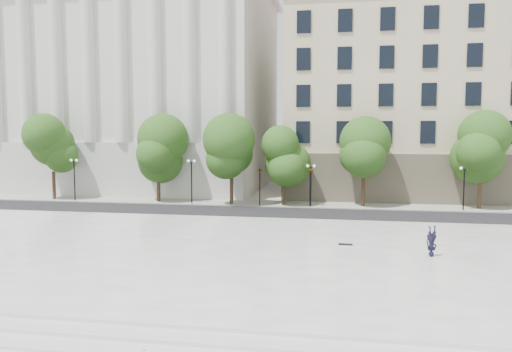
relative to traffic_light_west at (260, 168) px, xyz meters
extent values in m
plane|color=#AAA8A1|center=(-0.20, -22.30, -3.76)|extent=(160.00, 160.00, 0.00)
cube|color=white|center=(-0.20, -19.30, -3.53)|extent=(44.00, 22.00, 0.45)
cube|color=black|center=(-0.20, -4.30, -3.75)|extent=(60.00, 8.00, 0.02)
cube|color=#A2A196|center=(-0.20, 1.70, -3.70)|extent=(60.00, 4.00, 0.12)
cube|color=silver|center=(-17.20, 16.70, 8.74)|extent=(30.00, 26.00, 25.00)
cube|color=beige|center=(19.80, 16.70, 6.74)|extent=(36.00, 26.00, 21.00)
cube|color=brown|center=(19.80, 16.70, 18.54)|extent=(34.00, 24.00, 1.40)
cylinder|color=black|center=(0.00, 0.00, -2.01)|extent=(0.10, 0.10, 3.50)
imported|color=black|center=(0.00, 0.00, 0.12)|extent=(0.74, 1.92, 0.76)
cylinder|color=black|center=(4.78, 0.00, -2.01)|extent=(0.10, 0.10, 3.50)
imported|color=black|center=(4.78, 0.00, 0.11)|extent=(1.12, 1.83, 0.74)
imported|color=black|center=(12.54, -18.75, -3.08)|extent=(1.10, 1.79, 0.46)
cube|color=black|center=(7.95, -16.81, -3.26)|extent=(0.84, 0.23, 0.09)
cube|color=white|center=(-0.20, -30.80, -3.61)|extent=(44.00, 1.00, 0.30)
cube|color=white|center=(-0.20, -31.80, -3.68)|extent=(44.00, 1.00, 0.15)
cube|color=red|center=(1.39, -31.80, -3.60)|extent=(0.08, 0.09, 0.01)
cylinder|color=#382619|center=(-21.91, 0.78, -2.25)|extent=(0.36, 0.36, 3.00)
sphere|color=#1F4313|center=(-21.91, 0.78, 1.82)|extent=(3.96, 3.96, 3.96)
cylinder|color=#382619|center=(-10.60, 1.21, -2.32)|extent=(0.36, 0.36, 2.88)
sphere|color=#1F4313|center=(-10.60, 1.21, 1.59)|extent=(4.40, 4.40, 4.40)
cylinder|color=#382619|center=(-2.89, 0.62, -2.36)|extent=(0.36, 0.36, 2.79)
sphere|color=#1F4313|center=(-2.89, 0.62, 1.42)|extent=(4.55, 4.55, 4.55)
cylinder|color=#382619|center=(2.11, 1.11, -2.47)|extent=(0.36, 0.36, 2.56)
sphere|color=#1F4313|center=(2.11, 1.11, 1.01)|extent=(3.92, 3.92, 3.92)
cylinder|color=#382619|center=(9.71, 1.32, -2.35)|extent=(0.36, 0.36, 2.82)
sphere|color=#1F4313|center=(9.71, 1.32, 1.48)|extent=(4.22, 4.22, 4.22)
cylinder|color=#382619|center=(20.20, 1.61, -2.28)|extent=(0.36, 0.36, 2.96)
sphere|color=#1F4313|center=(20.20, 1.61, 1.74)|extent=(4.13, 4.13, 4.13)
cylinder|color=black|center=(-19.29, 0.30, -1.69)|extent=(0.12, 0.12, 4.13)
cube|color=black|center=(-19.29, 0.30, 0.37)|extent=(0.60, 0.06, 0.06)
sphere|color=white|center=(-19.59, 0.30, 0.47)|extent=(0.28, 0.28, 0.28)
sphere|color=white|center=(-18.99, 0.30, 0.47)|extent=(0.28, 0.28, 0.28)
cylinder|color=black|center=(-6.84, 0.30, -1.66)|extent=(0.12, 0.12, 4.18)
cube|color=black|center=(-6.84, 0.30, 0.43)|extent=(0.60, 0.06, 0.06)
sphere|color=white|center=(-7.14, 0.30, 0.53)|extent=(0.28, 0.28, 0.28)
sphere|color=white|center=(-6.54, 0.30, 0.53)|extent=(0.28, 0.28, 0.28)
cylinder|color=black|center=(4.83, 0.30, -1.83)|extent=(0.12, 0.12, 3.85)
cube|color=black|center=(4.83, 0.30, 0.09)|extent=(0.60, 0.06, 0.06)
sphere|color=white|center=(4.53, 0.30, 0.19)|extent=(0.28, 0.28, 0.28)
sphere|color=white|center=(5.13, 0.30, 0.19)|extent=(0.28, 0.28, 0.28)
cylinder|color=black|center=(18.52, 0.30, -1.85)|extent=(0.12, 0.12, 3.81)
cube|color=black|center=(18.52, 0.30, 0.05)|extent=(0.60, 0.06, 0.06)
sphere|color=white|center=(18.22, 0.30, 0.15)|extent=(0.28, 0.28, 0.28)
sphere|color=white|center=(18.82, 0.30, 0.15)|extent=(0.28, 0.28, 0.28)
camera|label=1|loc=(7.62, -46.60, 3.55)|focal=35.00mm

